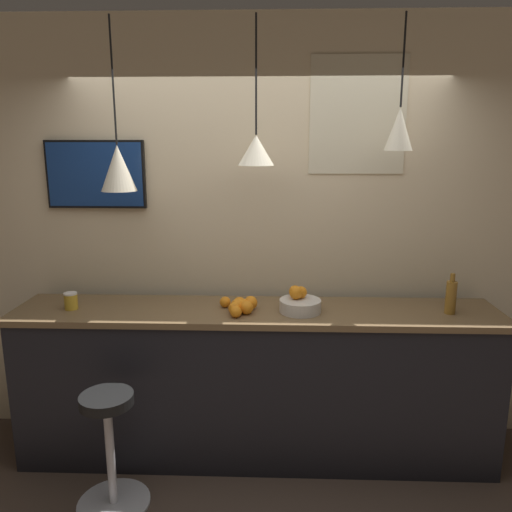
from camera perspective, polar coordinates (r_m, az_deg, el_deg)
back_wall at (r=3.49m, az=0.23°, el=2.44°), size 8.00×0.06×2.90m
service_counter at (r=3.42m, az=0.00°, el=-14.32°), size 3.11×0.56×1.04m
bar_stool at (r=3.15m, az=-16.39°, el=-19.69°), size 0.42×0.42×0.70m
fruit_bowl at (r=3.17m, az=4.99°, el=-5.34°), size 0.26×0.26×0.16m
orange_pile at (r=3.15m, az=-1.89°, el=-5.71°), size 0.25×0.26×0.09m
juice_bottle at (r=3.33m, az=21.39°, el=-4.35°), size 0.07×0.07×0.26m
spread_jar at (r=3.41m, az=-20.40°, el=-4.83°), size 0.08×0.08×0.11m
pendant_lamp_left at (r=3.21m, az=-15.49°, el=9.72°), size 0.22×0.22×1.01m
pendant_lamp_middle at (r=3.06m, az=0.01°, el=12.08°), size 0.22×0.22×0.86m
pendant_lamp_right at (r=3.15m, az=16.06°, el=13.82°), size 0.17×0.17×0.77m
mounted_tv at (r=3.60m, az=-17.85°, el=8.87°), size 0.67×0.04×0.46m
wall_poster at (r=3.45m, az=11.57°, el=15.48°), size 0.63×0.01×0.76m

